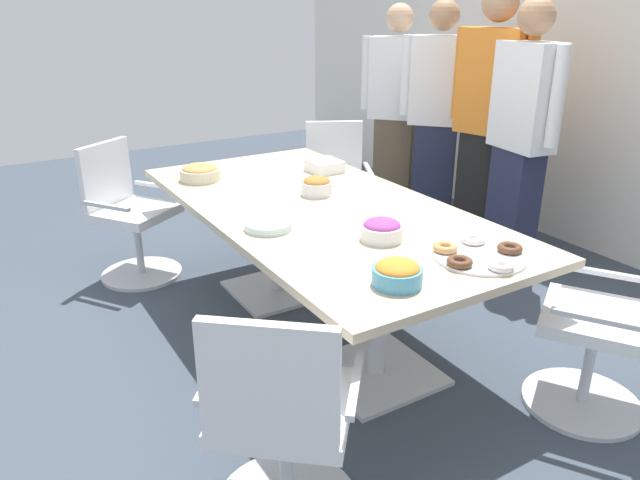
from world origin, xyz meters
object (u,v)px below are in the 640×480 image
at_px(plate_stack, 268,225).
at_px(person_standing_1, 437,113).
at_px(office_chair_1, 129,219).
at_px(donut_platter, 478,254).
at_px(office_chair_0, 335,190).
at_px(person_standing_2, 488,120).
at_px(person_standing_0, 396,109).
at_px(napkin_pile, 324,166).
at_px(conference_table, 320,227).
at_px(snack_bowl_chips_orange, 397,273).
at_px(office_chair_3, 609,332).
at_px(snack_bowl_candy_mix, 382,230).
at_px(office_chair_2, 282,429).
at_px(person_standing_3, 521,136).
at_px(snack_bowl_pretzels, 317,186).
at_px(snack_bowl_cookies, 200,172).

bearing_deg(plate_stack, person_standing_1, 119.36).
height_order(office_chair_1, donut_platter, office_chair_1).
height_order(office_chair_0, person_standing_2, person_standing_2).
distance_m(person_standing_0, napkin_pile, 1.54).
xyz_separation_m(office_chair_0, person_standing_2, (0.73, 0.80, 0.58)).
relative_size(conference_table, office_chair_0, 2.64).
bearing_deg(snack_bowl_chips_orange, conference_table, 166.02).
height_order(office_chair_3, napkin_pile, office_chair_3).
distance_m(conference_table, snack_bowl_candy_mix, 0.59).
bearing_deg(office_chair_0, person_standing_1, -160.32).
relative_size(office_chair_2, plate_stack, 3.91).
bearing_deg(person_standing_0, office_chair_0, 70.70).
xyz_separation_m(conference_table, person_standing_3, (-0.05, 1.58, 0.32)).
distance_m(conference_table, napkin_pile, 0.69).
relative_size(office_chair_1, donut_platter, 2.30).
xyz_separation_m(conference_table, office_chair_3, (1.30, 0.71, -0.22)).
height_order(snack_bowl_chips_orange, plate_stack, snack_bowl_chips_orange).
distance_m(person_standing_1, snack_bowl_candy_mix, 2.33).
bearing_deg(person_standing_0, snack_bowl_candy_mix, 99.65).
bearing_deg(donut_platter, person_standing_2, 133.64).
bearing_deg(office_chair_3, plate_stack, 102.29).
height_order(snack_bowl_pretzels, donut_platter, snack_bowl_pretzels).
xyz_separation_m(person_standing_2, snack_bowl_chips_orange, (1.37, -1.87, -0.19)).
bearing_deg(snack_bowl_pretzels, snack_bowl_cookies, -143.95).
bearing_deg(snack_bowl_chips_orange, office_chair_1, -168.26).
bearing_deg(office_chair_3, donut_platter, 113.19).
height_order(person_standing_0, snack_bowl_chips_orange, person_standing_0).
bearing_deg(snack_bowl_candy_mix, donut_platter, 30.25).
xyz_separation_m(person_standing_2, person_standing_3, (0.34, -0.04, -0.05)).
bearing_deg(person_standing_1, office_chair_1, 41.77).
height_order(office_chair_2, office_chair_3, same).
xyz_separation_m(office_chair_1, napkin_pile, (0.73, 1.09, 0.38)).
bearing_deg(office_chair_2, conference_table, 93.23).
bearing_deg(snack_bowl_pretzels, snack_bowl_chips_orange, -15.85).
distance_m(person_standing_1, person_standing_3, 0.96).
height_order(office_chair_0, snack_bowl_cookies, office_chair_0).
relative_size(conference_table, office_chair_3, 2.64).
xyz_separation_m(person_standing_1, napkin_pile, (0.45, -1.33, -0.15)).
height_order(conference_table, office_chair_2, office_chair_2).
bearing_deg(person_standing_0, person_standing_3, 136.86).
bearing_deg(person_standing_0, plate_stack, 87.51).
distance_m(office_chair_2, person_standing_2, 2.94).
bearing_deg(person_standing_0, snack_bowl_pretzels, 88.32).
relative_size(snack_bowl_cookies, donut_platter, 0.62).
xyz_separation_m(office_chair_0, napkin_pile, (0.56, -0.45, 0.38)).
xyz_separation_m(office_chair_0, person_standing_1, (0.12, 0.88, 0.53)).
height_order(office_chair_0, snack_bowl_candy_mix, office_chair_0).
xyz_separation_m(office_chair_2, snack_bowl_chips_orange, (-0.14, 0.59, 0.39)).
xyz_separation_m(snack_bowl_cookies, snack_bowl_pretzels, (0.62, 0.45, 0.00)).
bearing_deg(napkin_pile, office_chair_1, -124.02).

